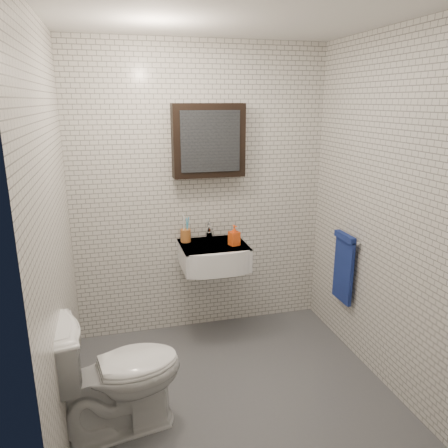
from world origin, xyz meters
name	(u,v)px	position (x,y,z in m)	size (l,w,h in m)	color
ground	(232,387)	(0.00, 0.00, 0.01)	(2.20, 2.00, 0.01)	#54565C
room_shell	(233,190)	(0.00, 0.00, 1.47)	(2.22, 2.02, 2.51)	silver
washbasin	(215,256)	(0.05, 0.73, 0.76)	(0.55, 0.50, 0.20)	white
faucet	(209,231)	(0.05, 0.93, 0.92)	(0.06, 0.20, 0.15)	silver
mirror_cabinet	(209,141)	(0.05, 0.93, 1.70)	(0.60, 0.15, 0.60)	black
towel_rail	(344,265)	(1.04, 0.35, 0.72)	(0.09, 0.30, 0.58)	silver
toothbrush_cup	(186,235)	(-0.16, 0.90, 0.91)	(0.09, 0.09, 0.24)	#A55E29
soap_bottle	(234,235)	(0.21, 0.71, 0.94)	(0.08, 0.08, 0.17)	#FF5A1A
toilet	(117,373)	(-0.80, -0.21, 0.40)	(0.45, 0.79, 0.81)	white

